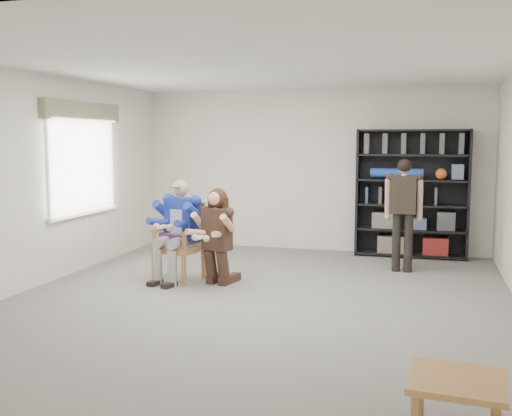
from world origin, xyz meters
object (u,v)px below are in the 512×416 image
(armchair, at_px, (179,242))
(seated_man, at_px, (179,230))
(kneeling_woman, at_px, (216,238))
(side_table, at_px, (456,408))
(bookshelf, at_px, (412,194))
(standing_man, at_px, (403,216))

(armchair, bearing_deg, seated_man, 0.00)
(armchair, height_order, seated_man, seated_man)
(kneeling_woman, height_order, side_table, kneeling_woman)
(bookshelf, relative_size, standing_man, 1.27)
(armchair, relative_size, standing_man, 0.65)
(armchair, bearing_deg, bookshelf, 53.59)
(seated_man, distance_m, side_table, 5.01)
(armchair, height_order, bookshelf, bookshelf)
(kneeling_woman, bearing_deg, standing_man, 45.85)
(armchair, distance_m, seated_man, 0.16)
(standing_man, bearing_deg, kneeling_woman, -144.53)
(bookshelf, bearing_deg, standing_man, -94.34)
(armchair, bearing_deg, standing_man, 38.50)
(armchair, height_order, side_table, armchair)
(kneeling_woman, relative_size, standing_man, 0.77)
(kneeling_woman, xyz_separation_m, standing_man, (2.35, 1.52, 0.19))
(bookshelf, height_order, standing_man, bookshelf)
(standing_man, bearing_deg, bookshelf, 88.24)
(seated_man, bearing_deg, armchair, 0.00)
(side_table, bearing_deg, seated_man, 133.94)
(armchair, xyz_separation_m, bookshelf, (3.02, 2.60, 0.51))
(armchair, height_order, standing_man, standing_man)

